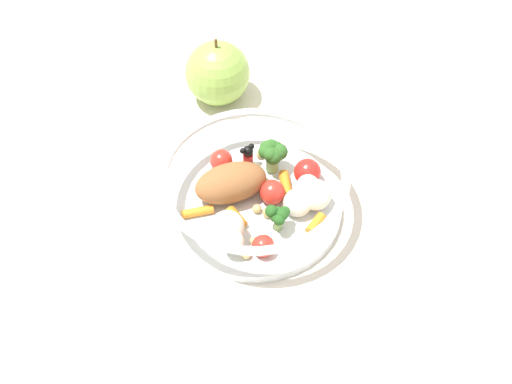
% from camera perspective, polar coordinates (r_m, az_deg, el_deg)
% --- Properties ---
extents(ground_plane, '(2.40, 2.40, 0.00)m').
position_cam_1_polar(ground_plane, '(0.82, -0.13, -1.44)').
color(ground_plane, silver).
extents(food_container, '(0.21, 0.21, 0.06)m').
position_cam_1_polar(food_container, '(0.79, 0.08, -0.23)').
color(food_container, white).
rests_on(food_container, ground_plane).
extents(loose_apple, '(0.08, 0.08, 0.09)m').
position_cam_1_polar(loose_apple, '(0.92, -3.11, 9.37)').
color(loose_apple, '#8CB74C').
rests_on(loose_apple, ground_plane).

